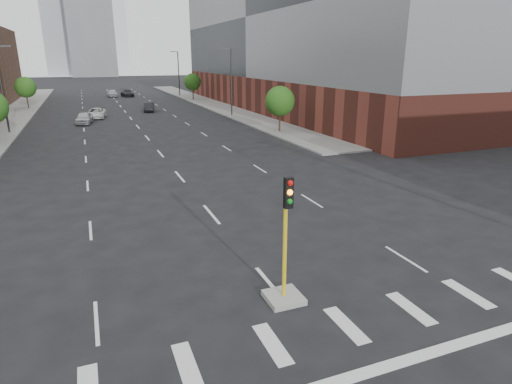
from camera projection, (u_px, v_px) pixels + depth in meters
sidewalk_left_far at (21, 110)px, 66.96m from camera, size 5.00×92.00×0.15m
sidewalk_right_far at (207, 102)px, 77.47m from camera, size 5.00×92.00×0.15m
building_right_main at (318, 36)px, 66.84m from camera, size 24.00×70.00×22.00m
tower_mid at (89, 22)px, 177.33m from camera, size 18.00×18.00×44.00m
median_traffic_signal at (285, 275)px, 14.27m from camera, size 1.20×1.20×4.40m
streetlight_right_a at (231, 79)px, 58.57m from camera, size 1.60×0.22×9.07m
streetlight_right_b at (178, 72)px, 89.61m from camera, size 1.60×0.22×9.07m
streetlight_left at (2, 86)px, 44.75m from camera, size 1.60×0.22×9.07m
tree_left_far at (25, 87)px, 67.20m from camera, size 3.20×3.20×4.85m
tree_right_near at (280, 101)px, 45.97m from camera, size 3.20×3.20×4.85m
tree_right_far at (192, 82)px, 81.44m from camera, size 3.20×3.20×4.85m
car_near_left at (84, 118)px, 52.80m from camera, size 2.43×4.56×1.47m
car_mid_right at (149, 107)px, 64.99m from camera, size 2.12×4.30×1.35m
car_far_left at (96, 113)px, 57.81m from camera, size 2.92×5.08×1.33m
car_deep_right at (127, 93)px, 89.55m from camera, size 2.60×5.21×1.45m
car_distant at (112, 93)px, 88.86m from camera, size 1.91×4.53×1.53m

